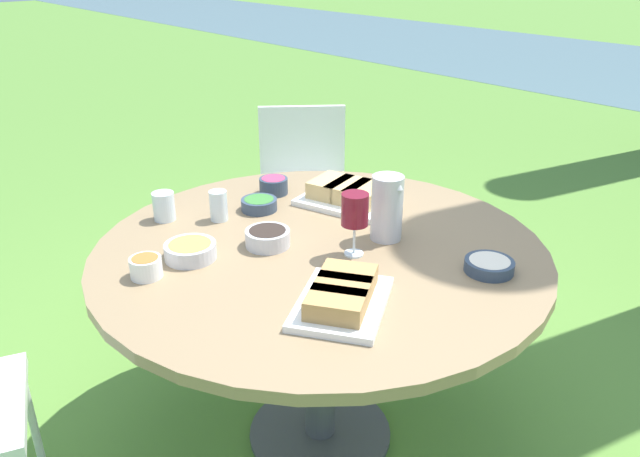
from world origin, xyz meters
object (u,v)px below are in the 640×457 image
Objects in this scene: dining_table at (320,273)px; handbag at (147,274)px; water_pitcher at (387,208)px; wine_glass at (355,211)px; chair_near_left at (304,182)px.

handbag is at bearing -179.59° from dining_table.
wine_glass is at bearing -84.26° from water_pitcher.
handbag is at bearing -178.07° from wine_glass.
water_pitcher is at bearing -26.99° from chair_near_left.
chair_near_left is at bearing 66.55° from handbag.
chair_near_left is 1.26m from water_pitcher.
chair_near_left reaches higher than dining_table.
wine_glass reaches higher than chair_near_left.
wine_glass reaches higher than handbag.
dining_table is 0.30m from water_pitcher.
dining_table is 0.27m from wine_glass.
water_pitcher is (1.08, -0.55, 0.35)m from chair_near_left.
chair_near_left is at bearing 153.01° from water_pitcher.
chair_near_left is 4.19× the size of water_pitcher.
handbag is (-1.41, -0.21, -0.75)m from water_pitcher.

